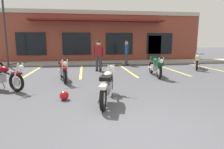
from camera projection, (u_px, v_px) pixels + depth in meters
ground_plane at (116, 88)px, 6.93m from camera, size 80.00×80.00×0.00m
sidewalk_kerb at (100, 63)px, 14.41m from camera, size 22.00×1.80×0.14m
brick_storefront_building at (96, 37)px, 17.97m from camera, size 16.90×6.80×4.00m
painted_stall_lines at (104, 71)px, 10.91m from camera, size 13.19×4.80×0.01m
motorcycle_foreground_classic at (107, 85)px, 5.25m from camera, size 0.86×2.07×0.98m
motorcycle_red_sportbike at (197, 61)px, 11.46m from camera, size 1.35×1.87×0.98m
motorcycle_black_cruiser at (156, 65)px, 8.99m from camera, size 0.68×2.11×0.98m
motorcycle_silver_naked at (1, 77)px, 6.54m from camera, size 1.88×1.32×0.98m
motorcycle_green_cafe_racer at (63, 70)px, 8.14m from camera, size 0.83×2.09×0.98m
person_in_black_shirt at (99, 54)px, 10.59m from camera, size 0.61×0.34×1.68m
person_by_back_row at (127, 52)px, 13.09m from camera, size 0.36×0.60×1.68m
helmet_on_pavement at (64, 96)px, 5.44m from camera, size 0.26×0.26×0.26m
parking_lot_lamp_post at (3, 18)px, 11.87m from camera, size 0.24×0.76×4.67m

